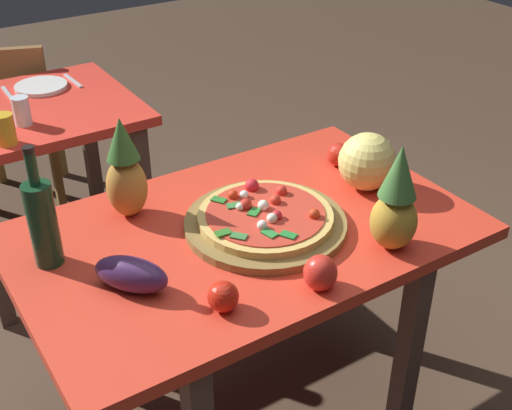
{
  "coord_description": "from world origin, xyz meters",
  "views": [
    {
      "loc": [
        -0.84,
        -1.37,
        1.82
      ],
      "look_at": [
        0.05,
        0.02,
        0.8
      ],
      "focal_mm": 46.89,
      "sensor_mm": 36.0,
      "label": 1
    }
  ],
  "objects_px": {
    "dining_chair": "(14,115)",
    "dinner_plate": "(41,86)",
    "background_table": "(36,137)",
    "drinking_glass_water": "(22,111)",
    "eggplant": "(131,274)",
    "drinking_glass_juice": "(5,129)",
    "pineapple_right": "(125,173)",
    "display_table": "(245,254)",
    "fork_utensil": "(8,94)",
    "pineapple_left": "(396,203)",
    "tomato_at_corner": "(339,155)",
    "knife_utensil": "(73,81)",
    "bell_pepper": "(320,273)",
    "pizza": "(265,215)",
    "wine_bottle": "(43,221)",
    "pizza_board": "(265,224)",
    "tomato_by_bottle": "(223,297)",
    "melon": "(367,162)"
  },
  "relations": [
    {
      "from": "bell_pepper",
      "to": "fork_utensil",
      "type": "relative_size",
      "value": 0.53
    },
    {
      "from": "fork_utensil",
      "to": "display_table",
      "type": "bearing_deg",
      "value": -76.42
    },
    {
      "from": "tomato_at_corner",
      "to": "tomato_by_bottle",
      "type": "height_order",
      "value": "tomato_at_corner"
    },
    {
      "from": "dining_chair",
      "to": "tomato_at_corner",
      "type": "height_order",
      "value": "dining_chair"
    },
    {
      "from": "background_table",
      "to": "dinner_plate",
      "type": "xyz_separation_m",
      "value": [
        0.1,
        0.17,
        0.14
      ]
    },
    {
      "from": "background_table",
      "to": "knife_utensil",
      "type": "height_order",
      "value": "knife_utensil"
    },
    {
      "from": "background_table",
      "to": "dinner_plate",
      "type": "distance_m",
      "value": 0.24
    },
    {
      "from": "wine_bottle",
      "to": "tomato_at_corner",
      "type": "distance_m",
      "value": 1.0
    },
    {
      "from": "drinking_glass_juice",
      "to": "pineapple_right",
      "type": "bearing_deg",
      "value": -75.22
    },
    {
      "from": "bell_pepper",
      "to": "tomato_by_bottle",
      "type": "height_order",
      "value": "bell_pepper"
    },
    {
      "from": "pineapple_right",
      "to": "drinking_glass_juice",
      "type": "height_order",
      "value": "pineapple_right"
    },
    {
      "from": "pizza",
      "to": "tomato_by_bottle",
      "type": "relative_size",
      "value": 5.04
    },
    {
      "from": "wine_bottle",
      "to": "pizza",
      "type": "bearing_deg",
      "value": -16.16
    },
    {
      "from": "dinner_plate",
      "to": "drinking_glass_water",
      "type": "bearing_deg",
      "value": -117.09
    },
    {
      "from": "display_table",
      "to": "background_table",
      "type": "distance_m",
      "value": 1.24
    },
    {
      "from": "dining_chair",
      "to": "pineapple_left",
      "type": "bearing_deg",
      "value": 124.05
    },
    {
      "from": "tomato_at_corner",
      "to": "knife_utensil",
      "type": "xyz_separation_m",
      "value": [
        -0.49,
        1.23,
        -0.04
      ]
    },
    {
      "from": "pizza",
      "to": "tomato_at_corner",
      "type": "xyz_separation_m",
      "value": [
        0.42,
        0.18,
        -0.0
      ]
    },
    {
      "from": "dining_chair",
      "to": "knife_utensil",
      "type": "bearing_deg",
      "value": 134.97
    },
    {
      "from": "drinking_glass_juice",
      "to": "tomato_at_corner",
      "type": "bearing_deg",
      "value": -40.59
    },
    {
      "from": "drinking_glass_juice",
      "to": "bell_pepper",
      "type": "bearing_deg",
      "value": -70.61
    },
    {
      "from": "tomato_by_bottle",
      "to": "drinking_glass_water",
      "type": "xyz_separation_m",
      "value": [
        -0.1,
        1.34,
        0.02
      ]
    },
    {
      "from": "background_table",
      "to": "melon",
      "type": "relative_size",
      "value": 4.41
    },
    {
      "from": "wine_bottle",
      "to": "eggplant",
      "type": "distance_m",
      "value": 0.28
    },
    {
      "from": "display_table",
      "to": "fork_utensil",
      "type": "distance_m",
      "value": 1.43
    },
    {
      "from": "background_table",
      "to": "tomato_at_corner",
      "type": "bearing_deg",
      "value": -55.58
    },
    {
      "from": "pizza_board",
      "to": "drinking_glass_water",
      "type": "height_order",
      "value": "drinking_glass_water"
    },
    {
      "from": "tomato_by_bottle",
      "to": "pizza_board",
      "type": "bearing_deg",
      "value": 40.86
    },
    {
      "from": "pineapple_right",
      "to": "drinking_glass_water",
      "type": "height_order",
      "value": "pineapple_right"
    },
    {
      "from": "display_table",
      "to": "tomato_at_corner",
      "type": "height_order",
      "value": "tomato_at_corner"
    },
    {
      "from": "pizza",
      "to": "tomato_by_bottle",
      "type": "height_order",
      "value": "pizza"
    },
    {
      "from": "pizza_board",
      "to": "pineapple_left",
      "type": "relative_size",
      "value": 1.52
    },
    {
      "from": "pizza",
      "to": "bell_pepper",
      "type": "distance_m",
      "value": 0.31
    },
    {
      "from": "drinking_glass_water",
      "to": "eggplant",
      "type": "bearing_deg",
      "value": -92.9
    },
    {
      "from": "drinking_glass_juice",
      "to": "tomato_by_bottle",
      "type": "bearing_deg",
      "value": -80.87
    },
    {
      "from": "display_table",
      "to": "knife_utensil",
      "type": "height_order",
      "value": "knife_utensil"
    },
    {
      "from": "pizza",
      "to": "eggplant",
      "type": "relative_size",
      "value": 1.95
    },
    {
      "from": "pizza_board",
      "to": "dinner_plate",
      "type": "bearing_deg",
      "value": 98.44
    },
    {
      "from": "display_table",
      "to": "wine_bottle",
      "type": "relative_size",
      "value": 3.79
    },
    {
      "from": "bell_pepper",
      "to": "tomato_by_bottle",
      "type": "distance_m",
      "value": 0.26
    },
    {
      "from": "drinking_glass_juice",
      "to": "drinking_glass_water",
      "type": "xyz_separation_m",
      "value": [
        0.1,
        0.14,
        -0.0
      ]
    },
    {
      "from": "pineapple_right",
      "to": "drinking_glass_juice",
      "type": "distance_m",
      "value": 0.7
    },
    {
      "from": "drinking_glass_juice",
      "to": "drinking_glass_water",
      "type": "bearing_deg",
      "value": 54.42
    },
    {
      "from": "display_table",
      "to": "tomato_by_bottle",
      "type": "distance_m",
      "value": 0.38
    },
    {
      "from": "eggplant",
      "to": "drinking_glass_water",
      "type": "distance_m",
      "value": 1.14
    },
    {
      "from": "dining_chair",
      "to": "dinner_plate",
      "type": "distance_m",
      "value": 0.51
    },
    {
      "from": "melon",
      "to": "display_table",
      "type": "bearing_deg",
      "value": 179.1
    },
    {
      "from": "bell_pepper",
      "to": "tomato_at_corner",
      "type": "xyz_separation_m",
      "value": [
        0.45,
        0.49,
        -0.0
      ]
    },
    {
      "from": "pizza_board",
      "to": "bell_pepper",
      "type": "xyz_separation_m",
      "value": [
        -0.03,
        -0.3,
        0.03
      ]
    },
    {
      "from": "pizza_board",
      "to": "pizza",
      "type": "bearing_deg",
      "value": 72.83
    }
  ]
}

